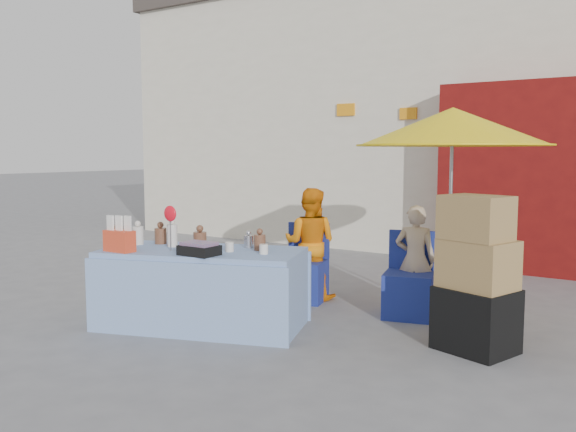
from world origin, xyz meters
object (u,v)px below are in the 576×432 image
Objects in this scene: chair_right at (409,292)px; box_stack at (476,280)px; vendor_beige at (415,260)px; umbrella at (453,128)px; chair_left at (303,278)px; market_table at (201,287)px; vendor_orange at (310,243)px.

box_stack reaches higher than chair_right.
umbrella is (0.30, 0.15, 1.33)m from vendor_beige.
chair_right is 0.41× the size of umbrella.
chair_left is 0.76× the size of vendor_beige.
umbrella reaches higher than chair_right.
market_table is 2.48× the size of chair_left.
vendor_orange is 2.01m from umbrella.
box_stack is at bearing 143.81° from vendor_orange.
chair_right is at bearing 23.77° from market_table.
chair_right is at bearing -14.51° from chair_left.
vendor_beige is at bearing 26.32° from market_table.
chair_left is 0.68× the size of vendor_orange.
box_stack is at bearing -2.68° from market_table.
chair_right is at bearing 159.32° from vendor_orange.
chair_right is 0.68× the size of vendor_orange.
vendor_orange reaches higher than market_table.
chair_left is 1.30m from vendor_beige.
box_stack is at bearing -32.94° from chair_left.
chair_right is at bearing 140.88° from box_stack.
market_table is 2.91m from umbrella.
chair_right is 0.33m from vendor_beige.
chair_right is 1.31m from vendor_orange.
chair_left is 0.65× the size of box_stack.
market_table is 1.88× the size of vendor_beige.
umbrella is at bearing 28.61° from chair_right.
umbrella is (0.30, 0.28, 1.64)m from chair_right.
vendor_beige is 1.21m from box_stack.
umbrella is at bearing 119.65° from box_stack.
vendor_beige is (0.00, 0.13, 0.31)m from chair_right.
vendor_orange is 0.60× the size of umbrella.
vendor_orange is 1.25m from vendor_beige.
vendor_orange is (0.00, 0.13, 0.37)m from chair_left.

